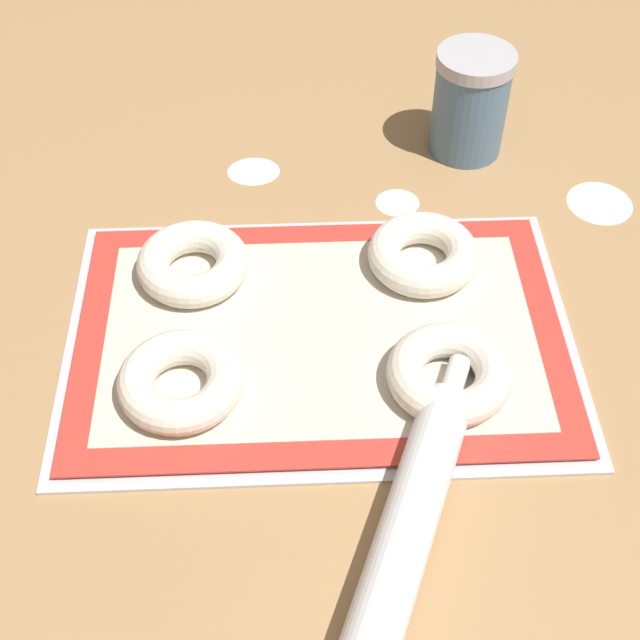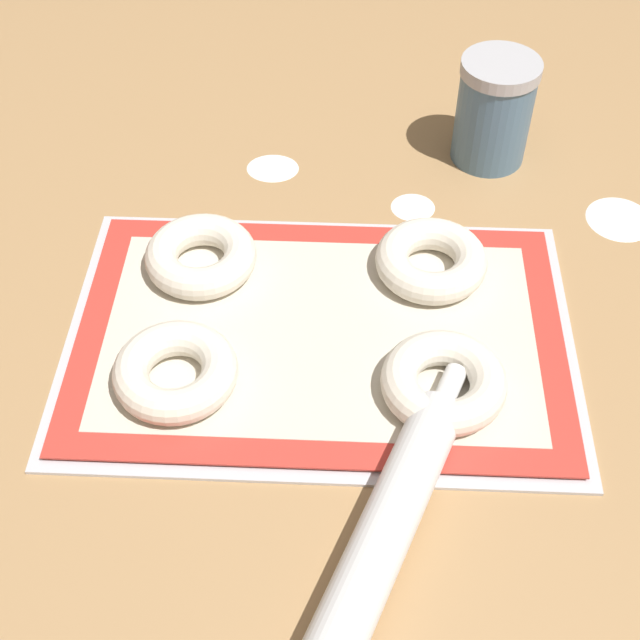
# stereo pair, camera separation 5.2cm
# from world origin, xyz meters

# --- Properties ---
(ground_plane) EXTENTS (2.80, 2.80, 0.00)m
(ground_plane) POSITION_xyz_m (0.00, 0.00, 0.00)
(ground_plane) COLOR #A87F51
(baking_tray) EXTENTS (0.53, 0.36, 0.01)m
(baking_tray) POSITION_xyz_m (-0.01, -0.01, 0.00)
(baking_tray) COLOR silver
(baking_tray) RESTS_ON ground_plane
(baking_mat) EXTENTS (0.51, 0.33, 0.00)m
(baking_mat) POSITION_xyz_m (-0.01, -0.01, 0.01)
(baking_mat) COLOR red
(baking_mat) RESTS_ON baking_tray
(bagel_front_left) EXTENTS (0.12, 0.12, 0.04)m
(bagel_front_left) POSITION_xyz_m (-0.15, -0.08, 0.03)
(bagel_front_left) COLOR silver
(bagel_front_left) RESTS_ON baking_mat
(bagel_front_right) EXTENTS (0.12, 0.12, 0.04)m
(bagel_front_right) POSITION_xyz_m (0.11, -0.08, 0.03)
(bagel_front_right) COLOR silver
(bagel_front_right) RESTS_ON baking_mat
(bagel_back_left) EXTENTS (0.12, 0.12, 0.04)m
(bagel_back_left) POSITION_xyz_m (-0.15, 0.08, 0.03)
(bagel_back_left) COLOR silver
(bagel_back_left) RESTS_ON baking_mat
(bagel_back_right) EXTENTS (0.12, 0.12, 0.04)m
(bagel_back_right) POSITION_xyz_m (0.10, 0.09, 0.03)
(bagel_back_right) COLOR silver
(bagel_back_right) RESTS_ON baking_mat
(flour_canister) EXTENTS (0.10, 0.10, 0.14)m
(flour_canister) POSITION_xyz_m (0.19, 0.31, 0.07)
(flour_canister) COLOR slate
(flour_canister) RESTS_ON ground_plane
(rolling_pin) EXTENTS (0.18, 0.41, 0.05)m
(rolling_pin) POSITION_xyz_m (0.04, -0.27, 0.02)
(rolling_pin) COLOR silver
(rolling_pin) RESTS_ON ground_plane
(flour_patch_near) EXTENTS (0.07, 0.06, 0.00)m
(flour_patch_near) POSITION_xyz_m (-0.09, 0.28, 0.00)
(flour_patch_near) COLOR white
(flour_patch_near) RESTS_ON ground_plane
(flour_patch_far) EXTENTS (0.08, 0.08, 0.00)m
(flour_patch_far) POSITION_xyz_m (0.33, 0.20, 0.00)
(flour_patch_far) COLOR white
(flour_patch_far) RESTS_ON ground_plane
(flour_patch_side) EXTENTS (0.05, 0.05, 0.00)m
(flour_patch_side) POSITION_xyz_m (0.09, 0.21, 0.00)
(flour_patch_side) COLOR white
(flour_patch_side) RESTS_ON ground_plane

